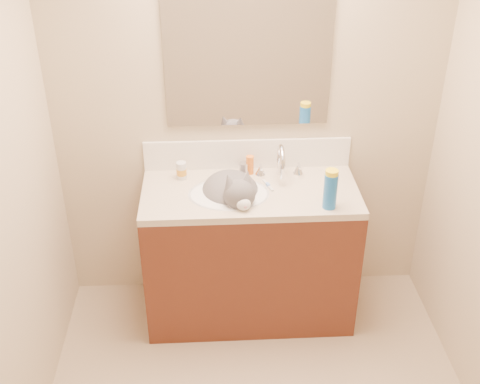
{
  "coord_description": "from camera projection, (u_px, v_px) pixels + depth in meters",
  "views": [
    {
      "loc": [
        -0.21,
        -1.88,
        2.55
      ],
      "look_at": [
        -0.06,
        0.92,
        0.88
      ],
      "focal_mm": 45.0,
      "sensor_mm": 36.0,
      "label": 1
    }
  ],
  "objects": [
    {
      "name": "spray_can",
      "position": [
        330.0,
        191.0,
        3.12
      ],
      "size": [
        0.08,
        0.08,
        0.2
      ],
      "primitive_type": "cylinder",
      "rotation": [
        0.0,
        0.0,
        0.15
      ],
      "color": "blue",
      "rests_on": "counter_slab"
    },
    {
      "name": "basin",
      "position": [
        229.0,
        204.0,
        3.32
      ],
      "size": [
        0.45,
        0.36,
        0.14
      ],
      "primitive_type": "ellipsoid",
      "color": "white",
      "rests_on": "vanity_cabinet"
    },
    {
      "name": "counter_slab",
      "position": [
        250.0,
        193.0,
        3.33
      ],
      "size": [
        1.2,
        0.55,
        0.04
      ],
      "primitive_type": "cube",
      "color": "beige",
      "rests_on": "vanity_cabinet"
    },
    {
      "name": "pill_bottle",
      "position": [
        181.0,
        170.0,
        3.41
      ],
      "size": [
        0.07,
        0.07,
        0.1
      ],
      "primitive_type": "cylinder",
      "rotation": [
        0.0,
        0.0,
        0.4
      ],
      "color": "silver",
      "rests_on": "counter_slab"
    },
    {
      "name": "toothbrush",
      "position": [
        268.0,
        185.0,
        3.36
      ],
      "size": [
        0.06,
        0.13,
        0.01
      ],
      "primitive_type": "cube",
      "rotation": [
        0.0,
        0.0,
        0.33
      ],
      "color": "silver",
      "rests_on": "counter_slab"
    },
    {
      "name": "mirror",
      "position": [
        248.0,
        55.0,
        3.2
      ],
      "size": [
        0.9,
        0.02,
        0.8
      ],
      "primitive_type": "cube",
      "color": "white",
      "rests_on": "room_shell"
    },
    {
      "name": "pill_label",
      "position": [
        182.0,
        172.0,
        3.41
      ],
      "size": [
        0.08,
        0.08,
        0.04
      ],
      "primitive_type": "cylinder",
      "rotation": [
        0.0,
        0.0,
        0.4
      ],
      "color": "gold",
      "rests_on": "pill_bottle"
    },
    {
      "name": "amber_bottle",
      "position": [
        250.0,
        165.0,
        3.46
      ],
      "size": [
        0.05,
        0.05,
        0.11
      ],
      "primitive_type": "cylinder",
      "rotation": [
        0.0,
        0.0,
        -0.2
      ],
      "color": "orange",
      "rests_on": "counter_slab"
    },
    {
      "name": "cat",
      "position": [
        232.0,
        194.0,
        3.32
      ],
      "size": [
        0.44,
        0.49,
        0.34
      ],
      "rotation": [
        0.0,
        0.0,
        0.26
      ],
      "color": "#545254",
      "rests_on": "basin"
    },
    {
      "name": "vanity_cabinet",
      "position": [
        250.0,
        256.0,
        3.55
      ],
      "size": [
        1.2,
        0.55,
        0.82
      ],
      "primitive_type": "cube",
      "color": "#522416",
      "rests_on": "ground"
    },
    {
      "name": "silver_jar",
      "position": [
        244.0,
        168.0,
        3.47
      ],
      "size": [
        0.07,
        0.07,
        0.07
      ],
      "primitive_type": "cylinder",
      "rotation": [
        0.0,
        0.0,
        -0.36
      ],
      "color": "#B7B7BC",
      "rests_on": "counter_slab"
    },
    {
      "name": "backsplash",
      "position": [
        247.0,
        154.0,
        3.5
      ],
      "size": [
        1.2,
        0.02,
        0.18
      ],
      "primitive_type": "cube",
      "color": "white",
      "rests_on": "counter_slab"
    },
    {
      "name": "toothbrush_head",
      "position": [
        268.0,
        185.0,
        3.35
      ],
      "size": [
        0.02,
        0.03,
        0.02
      ],
      "primitive_type": "cube",
      "rotation": [
        0.0,
        0.0,
        0.33
      ],
      "color": "#6E9CEA",
      "rests_on": "counter_slab"
    },
    {
      "name": "spray_cap",
      "position": [
        332.0,
        174.0,
        3.07
      ],
      "size": [
        0.08,
        0.08,
        0.04
      ],
      "primitive_type": "cylinder",
      "rotation": [
        0.0,
        0.0,
        0.15
      ],
      "color": "yellow",
      "rests_on": "spray_can"
    },
    {
      "name": "faucet",
      "position": [
        280.0,
        164.0,
        3.4
      ],
      "size": [
        0.28,
        0.2,
        0.21
      ],
      "color": "silver",
      "rests_on": "counter_slab"
    },
    {
      "name": "room_shell",
      "position": [
        271.0,
        178.0,
        2.16
      ],
      "size": [
        2.24,
        2.54,
        2.52
      ],
      "color": "#BDAB8C",
      "rests_on": "ground"
    }
  ]
}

